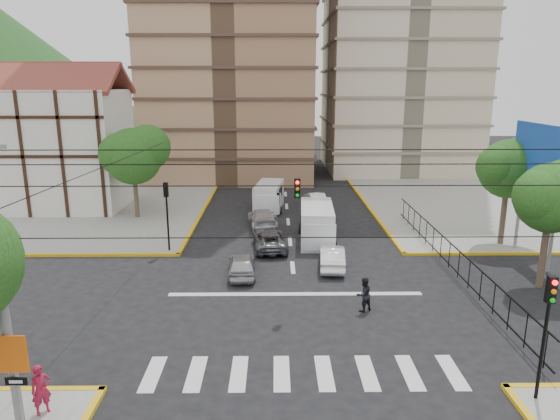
{
  "coord_description": "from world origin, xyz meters",
  "views": [
    {
      "loc": [
        -1.04,
        -22.52,
        10.5
      ],
      "look_at": [
        -0.77,
        3.0,
        4.0
      ],
      "focal_mm": 32.0,
      "sensor_mm": 36.0,
      "label": 1
    }
  ],
  "objects_px": {
    "car_silver_front_left": "(242,264)",
    "pedestrian_sw_corner": "(41,390)",
    "district_sign": "(14,363)",
    "van_left_lane": "(269,198)",
    "van_right_lane": "(317,225)",
    "pedestrian_crosswalk": "(364,294)",
    "traffic_light_se": "(547,318)",
    "traffic_light_nw": "(167,205)",
    "car_white_front_right": "(332,257)"
  },
  "relations": [
    {
      "from": "pedestrian_sw_corner",
      "to": "van_left_lane",
      "type": "bearing_deg",
      "value": 33.74
    },
    {
      "from": "car_white_front_right",
      "to": "district_sign",
      "type": "bearing_deg",
      "value": 56.46
    },
    {
      "from": "traffic_light_nw",
      "to": "van_left_lane",
      "type": "bearing_deg",
      "value": 60.11
    },
    {
      "from": "traffic_light_nw",
      "to": "pedestrian_crosswalk",
      "type": "distance_m",
      "value": 14.09
    },
    {
      "from": "pedestrian_crosswalk",
      "to": "van_right_lane",
      "type": "bearing_deg",
      "value": -112.28
    },
    {
      "from": "pedestrian_sw_corner",
      "to": "pedestrian_crosswalk",
      "type": "distance_m",
      "value": 13.97
    },
    {
      "from": "traffic_light_nw",
      "to": "pedestrian_crosswalk",
      "type": "xyz_separation_m",
      "value": [
        10.95,
        -8.57,
        -2.28
      ]
    },
    {
      "from": "pedestrian_crosswalk",
      "to": "car_white_front_right",
      "type": "bearing_deg",
      "value": -111.03
    },
    {
      "from": "traffic_light_se",
      "to": "traffic_light_nw",
      "type": "xyz_separation_m",
      "value": [
        -15.6,
        15.6,
        0.0
      ]
    },
    {
      "from": "traffic_light_se",
      "to": "car_white_front_right",
      "type": "xyz_separation_m",
      "value": [
        -5.5,
        12.79,
        -2.46
      ]
    },
    {
      "from": "van_left_lane",
      "to": "car_white_front_right",
      "type": "distance_m",
      "value": 14.23
    },
    {
      "from": "traffic_light_se",
      "to": "van_right_lane",
      "type": "xyz_separation_m",
      "value": [
        -5.99,
        17.64,
        -1.92
      ]
    },
    {
      "from": "car_silver_front_left",
      "to": "pedestrian_crosswalk",
      "type": "bearing_deg",
      "value": 139.08
    },
    {
      "from": "car_silver_front_left",
      "to": "traffic_light_nw",
      "type": "bearing_deg",
      "value": -42.3
    },
    {
      "from": "district_sign",
      "to": "van_right_lane",
      "type": "xyz_separation_m",
      "value": [
        10.61,
        19.08,
        -1.26
      ]
    },
    {
      "from": "car_white_front_right",
      "to": "car_silver_front_left",
      "type": "bearing_deg",
      "value": 16.77
    },
    {
      "from": "traffic_light_se",
      "to": "van_right_lane",
      "type": "distance_m",
      "value": 18.73
    },
    {
      "from": "van_left_lane",
      "to": "pedestrian_sw_corner",
      "type": "relative_size",
      "value": 3.11
    },
    {
      "from": "traffic_light_nw",
      "to": "pedestrian_crosswalk",
      "type": "height_order",
      "value": "traffic_light_nw"
    },
    {
      "from": "district_sign",
      "to": "car_white_front_right",
      "type": "relative_size",
      "value": 0.81
    },
    {
      "from": "district_sign",
      "to": "van_left_lane",
      "type": "height_order",
      "value": "district_sign"
    },
    {
      "from": "car_silver_front_left",
      "to": "pedestrian_sw_corner",
      "type": "relative_size",
      "value": 2.22
    },
    {
      "from": "van_left_lane",
      "to": "car_silver_front_left",
      "type": "relative_size",
      "value": 1.4
    },
    {
      "from": "van_left_lane",
      "to": "pedestrian_crosswalk",
      "type": "distance_m",
      "value": 20.02
    },
    {
      "from": "traffic_light_se",
      "to": "car_white_front_right",
      "type": "height_order",
      "value": "traffic_light_se"
    },
    {
      "from": "van_left_lane",
      "to": "car_white_front_right",
      "type": "height_order",
      "value": "van_left_lane"
    },
    {
      "from": "car_silver_front_left",
      "to": "pedestrian_sw_corner",
      "type": "xyz_separation_m",
      "value": [
        -5.65,
        -12.27,
        0.35
      ]
    },
    {
      "from": "van_right_lane",
      "to": "van_left_lane",
      "type": "xyz_separation_m",
      "value": [
        -3.36,
        8.84,
        -0.1
      ]
    },
    {
      "from": "van_right_lane",
      "to": "pedestrian_sw_corner",
      "type": "relative_size",
      "value": 3.29
    },
    {
      "from": "traffic_light_nw",
      "to": "car_silver_front_left",
      "type": "relative_size",
      "value": 1.17
    },
    {
      "from": "van_right_lane",
      "to": "pedestrian_sw_corner",
      "type": "height_order",
      "value": "van_right_lane"
    },
    {
      "from": "van_right_lane",
      "to": "pedestrian_crosswalk",
      "type": "distance_m",
      "value": 10.7
    },
    {
      "from": "car_white_front_right",
      "to": "pedestrian_crosswalk",
      "type": "distance_m",
      "value": 5.83
    },
    {
      "from": "pedestrian_sw_corner",
      "to": "car_silver_front_left",
      "type": "bearing_deg",
      "value": 23.5
    },
    {
      "from": "car_silver_front_left",
      "to": "pedestrian_sw_corner",
      "type": "bearing_deg",
      "value": 61.79
    },
    {
      "from": "van_right_lane",
      "to": "van_left_lane",
      "type": "relative_size",
      "value": 1.06
    },
    {
      "from": "traffic_light_se",
      "to": "traffic_light_nw",
      "type": "bearing_deg",
      "value": 135.0
    },
    {
      "from": "traffic_light_nw",
      "to": "van_right_lane",
      "type": "xyz_separation_m",
      "value": [
        9.61,
        2.04,
        -1.92
      ]
    },
    {
      "from": "traffic_light_se",
      "to": "van_left_lane",
      "type": "distance_m",
      "value": 28.16
    },
    {
      "from": "district_sign",
      "to": "car_silver_front_left",
      "type": "height_order",
      "value": "district_sign"
    },
    {
      "from": "district_sign",
      "to": "van_right_lane",
      "type": "relative_size",
      "value": 0.58
    },
    {
      "from": "traffic_light_nw",
      "to": "van_right_lane",
      "type": "bearing_deg",
      "value": 11.99
    },
    {
      "from": "van_left_lane",
      "to": "pedestrian_crosswalk",
      "type": "height_order",
      "value": "van_left_lane"
    },
    {
      "from": "traffic_light_se",
      "to": "van_right_lane",
      "type": "height_order",
      "value": "traffic_light_se"
    },
    {
      "from": "district_sign",
      "to": "pedestrian_sw_corner",
      "type": "xyz_separation_m",
      "value": [
        0.26,
        0.83,
        -1.46
      ]
    },
    {
      "from": "van_left_lane",
      "to": "car_silver_front_left",
      "type": "height_order",
      "value": "van_left_lane"
    },
    {
      "from": "pedestrian_crosswalk",
      "to": "pedestrian_sw_corner",
      "type": "bearing_deg",
      "value": 3.72
    },
    {
      "from": "pedestrian_sw_corner",
      "to": "pedestrian_crosswalk",
      "type": "relative_size",
      "value": 1.01
    },
    {
      "from": "van_right_lane",
      "to": "car_silver_front_left",
      "type": "bearing_deg",
      "value": -125.24
    },
    {
      "from": "traffic_light_se",
      "to": "pedestrian_crosswalk",
      "type": "height_order",
      "value": "traffic_light_se"
    }
  ]
}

